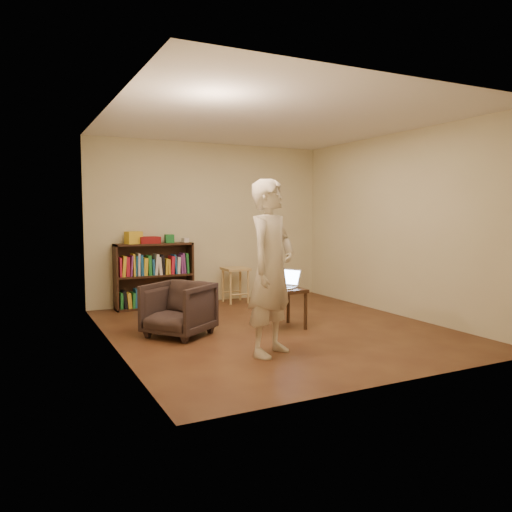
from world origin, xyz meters
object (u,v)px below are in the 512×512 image
side_table (282,295)px  laptop (285,283)px  bookshelf (154,279)px  stool (235,274)px  armchair (179,309)px  person (271,268)px

side_table → laptop: bearing=36.6°
bookshelf → stool: bookshelf is taller
stool → armchair: size_ratio=0.81×
bookshelf → person: 3.14m
bookshelf → armchair: bearing=-96.3°
armchair → laptop: laptop is taller
armchair → side_table: armchair is taller
stool → laptop: bearing=-93.7°
person → stool: bearing=42.1°
person → laptop: bearing=22.9°
stool → side_table: bearing=-96.0°
stool → armchair: 2.30m
stool → side_table: size_ratio=1.13×
stool → side_table: stool is taller
laptop → armchair: bearing=-124.2°
laptop → person: bearing=-65.4°
side_table → person: bearing=-124.8°
side_table → bookshelf: bearing=117.8°
stool → laptop: (-0.12, -1.85, 0.10)m
stool → person: person is taller
laptop → person: 1.34m
person → bookshelf: bearing=66.8°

